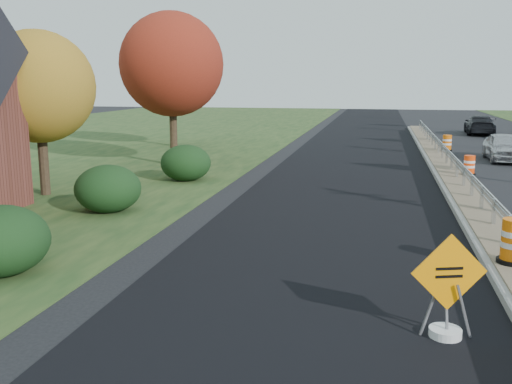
% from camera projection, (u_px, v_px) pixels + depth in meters
% --- Properties ---
extents(ground, '(140.00, 140.00, 0.00)m').
position_uv_depth(ground, '(492.00, 232.00, 15.76)').
color(ground, black).
rests_on(ground, ground).
extents(milled_overlay, '(7.20, 120.00, 0.01)m').
position_uv_depth(milled_overlay, '(351.00, 171.00, 26.27)').
color(milled_overlay, black).
rests_on(milled_overlay, ground).
extents(median, '(1.60, 55.00, 0.23)m').
position_uv_depth(median, '(456.00, 180.00, 23.42)').
color(median, gray).
rests_on(median, ground).
extents(guardrail, '(0.10, 46.15, 0.72)m').
position_uv_depth(guardrail, '(455.00, 161.00, 24.26)').
color(guardrail, silver).
rests_on(guardrail, median).
extents(hedge_south, '(2.09, 2.09, 1.52)m').
position_uv_depth(hedge_south, '(0.00, 240.00, 12.16)').
color(hedge_south, black).
rests_on(hedge_south, ground).
extents(hedge_mid, '(2.09, 2.09, 1.52)m').
position_uv_depth(hedge_mid, '(108.00, 188.00, 18.02)').
color(hedge_mid, black).
rests_on(hedge_mid, ground).
extents(hedge_north, '(2.09, 2.09, 1.52)m').
position_uv_depth(hedge_north, '(186.00, 163.00, 23.67)').
color(hedge_north, black).
rests_on(hedge_north, ground).
extents(tree_near_yellow, '(3.96, 3.96, 5.88)m').
position_uv_depth(tree_near_yellow, '(38.00, 87.00, 20.07)').
color(tree_near_yellow, '#473523').
rests_on(tree_near_yellow, ground).
extents(tree_near_red, '(4.95, 4.95, 7.35)m').
position_uv_depth(tree_near_red, '(172.00, 65.00, 27.13)').
color(tree_near_red, '#473523').
rests_on(tree_near_red, ground).
extents(tree_near_back, '(4.29, 4.29, 6.37)m').
position_uv_depth(tree_near_back, '(172.00, 79.00, 35.56)').
color(tree_near_back, '#473523').
rests_on(tree_near_back, ground).
extents(caution_sign, '(1.21, 0.53, 1.74)m').
position_uv_depth(caution_sign, '(447.00, 312.00, 9.20)').
color(caution_sign, white).
rests_on(caution_sign, ground).
extents(barrel_median_mid, '(0.56, 0.56, 0.82)m').
position_uv_depth(barrel_median_mid, '(469.00, 166.00, 23.82)').
color(barrel_median_mid, black).
rests_on(barrel_median_mid, median).
extents(barrel_median_far, '(0.61, 0.61, 0.89)m').
position_uv_depth(barrel_median_far, '(447.00, 143.00, 32.00)').
color(barrel_median_far, black).
rests_on(barrel_median_far, median).
extents(car_silver, '(1.76, 4.28, 1.45)m').
position_uv_depth(car_silver, '(504.00, 147.00, 29.63)').
color(car_silver, '#BABBBF').
rests_on(car_silver, ground).
extents(car_dark_far, '(2.44, 5.26, 1.49)m').
position_uv_depth(car_dark_far, '(480.00, 125.00, 44.28)').
color(car_dark_far, black).
rests_on(car_dark_far, ground).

